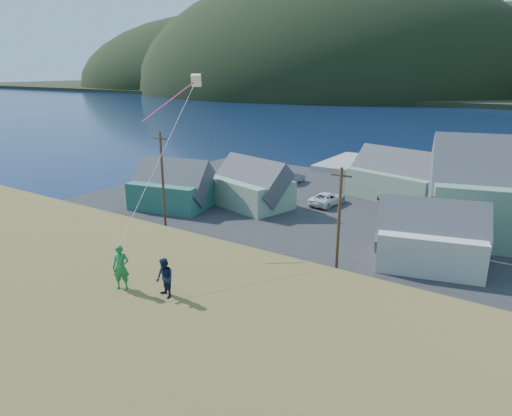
{
  "coord_description": "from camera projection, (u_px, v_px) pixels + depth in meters",
  "views": [
    {
      "loc": [
        11.45,
        -28.4,
        15.02
      ],
      "look_at": [
        0.33,
        -11.46,
        8.8
      ],
      "focal_mm": 32.0,
      "sensor_mm": 36.0,
      "label": 1
    }
  ],
  "objects": [
    {
      "name": "shed_palegreen_far",
      "position": [
        398.0,
        177.0,
        53.82
      ],
      "size": [
        11.99,
        8.56,
        7.29
      ],
      "rotation": [
        0.0,
        0.0,
        -0.24
      ],
      "color": "slate",
      "rests_on": "waterfront_lot"
    },
    {
      "name": "shed_white",
      "position": [
        431.0,
        237.0,
        35.33
      ],
      "size": [
        9.26,
        7.27,
        6.52
      ],
      "rotation": [
        0.0,
        0.0,
        0.26
      ],
      "color": "silver",
      "rests_on": "waterfront_lot"
    },
    {
      "name": "ground",
      "position": [
        339.0,
        284.0,
        33.11
      ],
      "size": [
        900.0,
        900.0,
        0.0
      ],
      "primitive_type": "plane",
      "color": "#0A1638",
      "rests_on": "ground"
    },
    {
      "name": "shed_teal",
      "position": [
        172.0,
        186.0,
        50.53
      ],
      "size": [
        9.48,
        7.47,
        6.69
      ],
      "rotation": [
        0.0,
        0.0,
        0.2
      ],
      "color": "#295F55",
      "rests_on": "waterfront_lot"
    },
    {
      "name": "wharf",
      "position": [
        409.0,
        170.0,
        68.09
      ],
      "size": [
        26.0,
        14.0,
        0.9
      ],
      "primitive_type": "cube",
      "color": "gray",
      "rests_on": "ground"
    },
    {
      "name": "kite_flyer_navy",
      "position": [
        165.0,
        278.0,
        16.09
      ],
      "size": [
        0.84,
        0.74,
        1.45
      ],
      "primitive_type": "imported",
      "rotation": [
        0.0,
        0.0,
        -0.32
      ],
      "color": "#131F35",
      "rests_on": "hillside"
    },
    {
      "name": "grass_strip",
      "position": [
        327.0,
        295.0,
        31.5
      ],
      "size": [
        110.0,
        8.0,
        0.1
      ],
      "primitive_type": "cube",
      "color": "#4C3D19",
      "rests_on": "ground"
    },
    {
      "name": "parked_cars",
      "position": [
        346.0,
        193.0,
        54.18
      ],
      "size": [
        25.69,
        12.83,
        1.55
      ],
      "color": "gray",
      "rests_on": "waterfront_lot"
    },
    {
      "name": "kite_flyer_green",
      "position": [
        121.0,
        267.0,
        16.68
      ],
      "size": [
        0.74,
        0.68,
        1.7
      ],
      "primitive_type": "imported",
      "rotation": [
        0.0,
        0.0,
        0.58
      ],
      "color": "#227D3A",
      "rests_on": "hillside"
    },
    {
      "name": "waterfront_lot",
      "position": [
        406.0,
        221.0,
        46.68
      ],
      "size": [
        72.0,
        36.0,
        0.12
      ],
      "primitive_type": "cube",
      "color": "#28282B",
      "rests_on": "ground"
    },
    {
      "name": "shed_palegreen_near",
      "position": [
        251.0,
        185.0,
        50.97
      ],
      "size": [
        10.29,
        7.81,
        6.65
      ],
      "rotation": [
        0.0,
        0.0,
        -0.26
      ],
      "color": "gray",
      "rests_on": "waterfront_lot"
    },
    {
      "name": "kite_rig",
      "position": [
        191.0,
        85.0,
        21.57
      ],
      "size": [
        1.75,
        3.91,
        9.38
      ],
      "color": "#FBF0BF",
      "rests_on": "ground"
    },
    {
      "name": "utility_poles",
      "position": [
        324.0,
        216.0,
        34.11
      ],
      "size": [
        34.7,
        0.24,
        9.4
      ],
      "color": "#47331E",
      "rests_on": "waterfront_lot"
    }
  ]
}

